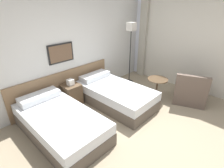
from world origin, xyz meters
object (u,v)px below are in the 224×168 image
Objects in this scene: bed_near_door at (60,123)px; bed_near_window at (115,94)px; side_table at (157,85)px; floor_lamp at (131,34)px; armchair at (190,92)px; nightstand at (72,94)px.

bed_near_door and bed_near_window have the same top height.
side_table is at bearing -36.35° from bed_near_window.
side_table is at bearing -108.18° from floor_lamp.
armchair is (0.10, -1.88, -1.23)m from floor_lamp.
bed_near_door is 2.87× the size of nightstand.
floor_lamp reaches higher than armchair.
nightstand is 1.17× the size of side_table.
armchair is at bearing -24.14° from bed_near_door.
floor_lamp reaches higher than nightstand.
floor_lamp reaches higher than bed_near_door.
bed_near_door is 2.54m from side_table.
side_table is (2.44, -0.66, 0.17)m from bed_near_door.
bed_near_window is 1.06m from nightstand.
bed_near_window is 3.35× the size of side_table.
armchair is at bearing -43.47° from bed_near_window.
nightstand is at bearing 140.49° from side_table.
nightstand reaches higher than bed_near_door.
armchair is at bearing -43.24° from nightstand.
side_table is (-0.40, -1.21, -1.09)m from floor_lamp.
bed_near_window is at bearing -42.82° from nightstand.
nightstand reaches higher than bed_near_window.
bed_near_window is 1.89m from floor_lamp.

